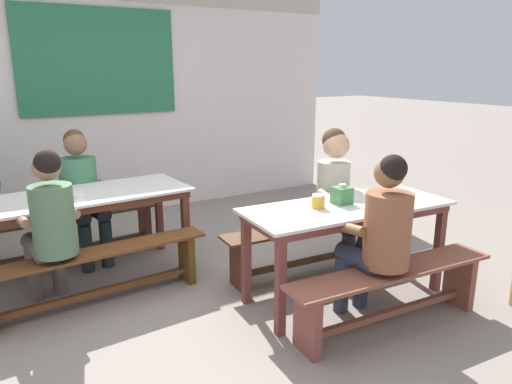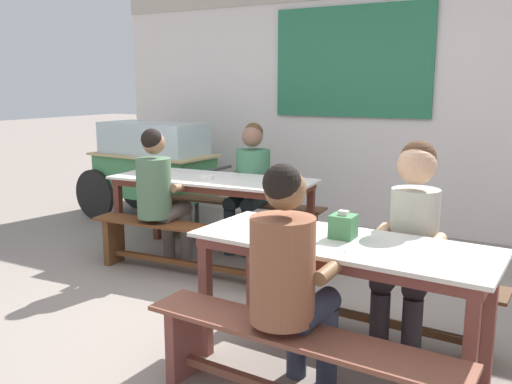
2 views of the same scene
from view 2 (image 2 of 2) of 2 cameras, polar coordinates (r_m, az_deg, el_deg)
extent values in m
plane|color=gray|center=(3.99, -3.44, -11.96)|extent=(40.00, 40.00, 0.00)
cube|color=silver|center=(6.16, 10.25, 7.93)|extent=(6.16, 0.12, 2.48)
cube|color=#2B744E|center=(6.08, 9.94, 13.31)|extent=(1.75, 0.03, 1.17)
cube|color=silver|center=(4.89, -4.60, 1.37)|extent=(1.87, 0.83, 0.02)
cube|color=brown|center=(4.90, -4.59, 0.90)|extent=(1.79, 0.76, 0.06)
cube|color=brown|center=(4.90, 5.74, -3.46)|extent=(0.06, 0.06, 0.67)
cube|color=brown|center=(4.37, 3.15, -5.24)|extent=(0.06, 0.06, 0.67)
cube|color=brown|center=(5.66, -10.42, -1.61)|extent=(0.06, 0.06, 0.67)
cube|color=brown|center=(5.20, -14.18, -2.88)|extent=(0.06, 0.06, 0.67)
cube|color=silver|center=(2.95, 8.97, -5.27)|extent=(1.65, 0.72, 0.02)
cube|color=brown|center=(2.97, 8.95, -6.04)|extent=(1.56, 0.65, 0.06)
cube|color=brown|center=(3.14, 23.25, -12.87)|extent=(0.06, 0.06, 0.66)
cube|color=brown|center=(2.69, 21.45, -16.94)|extent=(0.06, 0.06, 0.66)
cube|color=brown|center=(3.62, -0.36, -8.77)|extent=(0.06, 0.06, 0.66)
cube|color=brown|center=(3.23, -5.30, -11.33)|extent=(0.06, 0.06, 0.66)
cube|color=brown|center=(5.40, -1.85, -1.11)|extent=(1.78, 0.37, 0.02)
cube|color=brown|center=(5.15, 5.79, -4.21)|extent=(0.07, 0.22, 0.41)
cube|color=brown|center=(5.82, -8.57, -2.49)|extent=(0.07, 0.22, 0.41)
cube|color=brown|center=(5.47, -1.83, -4.36)|extent=(1.49, 0.14, 0.04)
cube|color=brown|center=(4.53, -7.74, -3.60)|extent=(1.71, 0.35, 0.02)
cube|color=brown|center=(4.26, 0.70, -7.49)|extent=(0.07, 0.21, 0.41)
cube|color=brown|center=(5.01, -14.75, -4.98)|extent=(0.07, 0.21, 0.41)
cube|color=brown|center=(4.62, -7.64, -7.40)|extent=(1.42, 0.14, 0.04)
cube|color=#4C2F1A|center=(3.51, 12.15, -8.16)|extent=(1.59, 0.35, 0.02)
cube|color=#4E2F14|center=(3.44, 22.84, -13.07)|extent=(0.07, 0.23, 0.41)
cube|color=#522B1F|center=(3.84, 2.45, -9.59)|extent=(0.07, 0.23, 0.41)
cube|color=#4C2F1A|center=(3.62, 11.94, -12.91)|extent=(1.30, 0.12, 0.04)
cube|color=brown|center=(2.63, 4.21, -14.66)|extent=(1.61, 0.37, 0.02)
cube|color=brown|center=(3.07, -7.55, -15.25)|extent=(0.07, 0.25, 0.41)
cube|color=#458F55|center=(6.42, -10.63, 1.69)|extent=(1.40, 0.72, 0.47)
cube|color=silver|center=(6.36, -10.77, 5.47)|extent=(1.26, 0.65, 0.38)
cube|color=tan|center=(6.38, -10.71, 3.87)|extent=(1.49, 0.81, 0.02)
cylinder|color=black|center=(7.14, -12.38, 0.66)|extent=(0.60, 0.09, 0.60)
cylinder|color=black|center=(6.67, -16.59, -0.27)|extent=(0.60, 0.09, 0.60)
cylinder|color=#333333|center=(6.09, -6.21, -2.35)|extent=(0.05, 0.05, 0.30)
cylinder|color=#3F3F3F|center=(5.85, -4.48, 2.33)|extent=(0.08, 0.64, 0.04)
cylinder|color=#655A55|center=(4.99, -7.35, -4.62)|extent=(0.11, 0.11, 0.43)
cylinder|color=#655A55|center=(5.08, -9.14, -4.40)|extent=(0.11, 0.11, 0.43)
cylinder|color=#655A55|center=(4.77, -8.48, -2.11)|extent=(0.18, 0.42, 0.13)
cylinder|color=#655A55|center=(4.86, -10.32, -1.92)|extent=(0.18, 0.42, 0.13)
cylinder|color=#507152|center=(4.62, -10.66, 0.42)|extent=(0.29, 0.29, 0.50)
sphere|color=#95684B|center=(4.58, -10.69, 5.09)|extent=(0.19, 0.19, 0.19)
sphere|color=black|center=(4.55, -10.91, 5.47)|extent=(0.18, 0.18, 0.18)
cylinder|color=#95684B|center=(4.69, -7.78, 0.49)|extent=(0.11, 0.31, 0.10)
cylinder|color=#95684B|center=(4.86, -11.19, 0.74)|extent=(0.11, 0.31, 0.09)
cylinder|color=#1E292E|center=(5.10, -2.78, -4.22)|extent=(0.11, 0.11, 0.43)
cylinder|color=#1E292E|center=(5.02, -0.92, -4.43)|extent=(0.11, 0.11, 0.43)
cylinder|color=#1E292E|center=(5.19, -1.98, -0.92)|extent=(0.17, 0.41, 0.13)
cylinder|color=#1E292E|center=(5.12, -0.14, -1.08)|extent=(0.17, 0.41, 0.13)
cylinder|color=#3E7553|center=(5.27, -0.31, 1.84)|extent=(0.33, 0.33, 0.48)
sphere|color=brown|center=(5.21, -0.40, 5.86)|extent=(0.20, 0.20, 0.20)
sphere|color=#4C331E|center=(5.23, -0.27, 6.28)|extent=(0.19, 0.19, 0.19)
cylinder|color=brown|center=(5.19, -2.97, 1.50)|extent=(0.10, 0.31, 0.09)
cylinder|color=brown|center=(5.04, 0.84, 1.23)|extent=(0.10, 0.31, 0.07)
cylinder|color=#2E3449|center=(2.98, 7.48, -15.82)|extent=(0.11, 0.11, 0.43)
cylinder|color=#2E3449|center=(3.05, 4.30, -15.09)|extent=(0.11, 0.11, 0.43)
cylinder|color=#2E3449|center=(2.74, 6.14, -12.25)|extent=(0.15, 0.37, 0.13)
cylinder|color=#2E3449|center=(2.81, 2.78, -11.53)|extent=(0.15, 0.37, 0.13)
cylinder|color=brown|center=(2.55, 2.78, -8.16)|extent=(0.31, 0.31, 0.50)
sphere|color=brown|center=(2.47, 3.09, 0.28)|extent=(0.19, 0.19, 0.19)
sphere|color=black|center=(2.44, 2.76, 0.95)|extent=(0.18, 0.18, 0.18)
cylinder|color=brown|center=(2.64, 8.04, -7.96)|extent=(0.09, 0.31, 0.09)
cylinder|color=brown|center=(2.79, 1.48, -6.79)|extent=(0.09, 0.31, 0.11)
cylinder|color=black|center=(3.24, 12.80, -13.78)|extent=(0.11, 0.11, 0.43)
cylinder|color=black|center=(3.20, 15.99, -14.26)|extent=(0.11, 0.11, 0.43)
cylinder|color=black|center=(3.29, 13.81, -8.45)|extent=(0.13, 0.37, 0.13)
cylinder|color=black|center=(3.25, 16.91, -8.85)|extent=(0.13, 0.37, 0.13)
cylinder|color=#B1AF9F|center=(3.35, 16.23, -3.90)|extent=(0.28, 0.28, 0.50)
sphere|color=tan|center=(3.25, 16.53, 2.70)|extent=(0.22, 0.22, 0.22)
sphere|color=#4C331E|center=(3.28, 16.68, 3.45)|extent=(0.21, 0.21, 0.21)
cylinder|color=tan|center=(3.22, 12.71, -4.59)|extent=(0.07, 0.31, 0.10)
cylinder|color=tan|center=(3.15, 18.36, -5.24)|extent=(0.07, 0.30, 0.07)
cube|color=#3E7B4A|center=(2.99, 9.13, -3.58)|extent=(0.13, 0.12, 0.13)
cube|color=white|center=(2.97, 9.18, -2.17)|extent=(0.05, 0.04, 0.02)
cylinder|color=gold|center=(3.07, 5.15, -3.47)|extent=(0.10, 0.10, 0.09)
cylinder|color=white|center=(3.06, 5.16, -2.54)|extent=(0.09, 0.09, 0.02)
cylinder|color=silver|center=(4.81, -5.24, 1.56)|extent=(0.13, 0.13, 0.04)
camera|label=1|loc=(3.28, -60.52, 8.83)|focal=33.16mm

